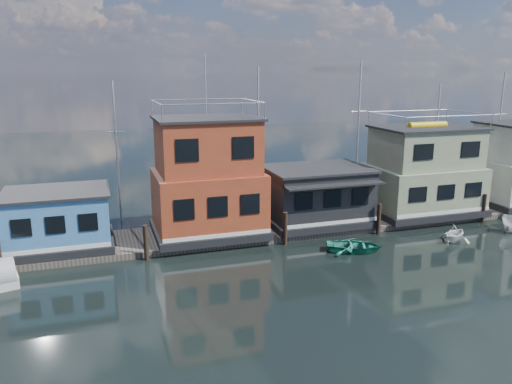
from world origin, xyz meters
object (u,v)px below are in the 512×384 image
object	(u,v)px
houseboat_dark	(317,195)
dinghy_teal	(354,246)
houseboat_green	(424,172)
dinghy_white	(455,233)
houseboat_red	(208,180)
houseboat_blue	(58,220)

from	to	relation	value
houseboat_dark	dinghy_teal	size ratio (longest dim) A/B	2.08
houseboat_green	dinghy_white	distance (m)	6.62
houseboat_green	houseboat_red	bearing A→B (deg)	-180.00
dinghy_teal	dinghy_white	size ratio (longest dim) A/B	1.55
houseboat_red	houseboat_green	bearing A→B (deg)	0.00
houseboat_green	dinghy_teal	world-z (taller)	houseboat_green
houseboat_red	dinghy_teal	distance (m)	10.51
houseboat_dark	dinghy_teal	world-z (taller)	houseboat_dark
houseboat_dark	dinghy_white	distance (m)	9.65
houseboat_blue	houseboat_red	distance (m)	9.69
houseboat_green	dinghy_white	xyz separation A→B (m)	(-1.45, -5.75, -2.94)
houseboat_blue	houseboat_red	bearing A→B (deg)	0.00
dinghy_teal	dinghy_white	world-z (taller)	dinghy_white
dinghy_white	houseboat_dark	bearing A→B (deg)	27.91
houseboat_dark	dinghy_white	world-z (taller)	houseboat_dark
houseboat_blue	dinghy_teal	distance (m)	18.61
houseboat_red	dinghy_teal	xyz separation A→B (m)	(8.23, -5.36, -3.74)
houseboat_red	houseboat_dark	bearing A→B (deg)	-0.14
houseboat_dark	dinghy_white	bearing A→B (deg)	-37.22
houseboat_dark	houseboat_green	world-z (taller)	houseboat_green
houseboat_blue	houseboat_green	size ratio (longest dim) A/B	0.76
houseboat_red	houseboat_green	distance (m)	17.01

